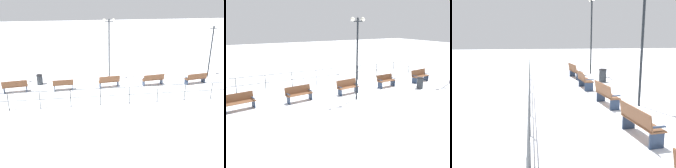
# 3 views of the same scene
# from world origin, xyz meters

# --- Properties ---
(ground_plane) EXTENTS (80.00, 80.00, 0.00)m
(ground_plane) POSITION_xyz_m (0.00, 0.00, 0.00)
(ground_plane) COLOR white
(ground_plane) RESTS_ON ground
(bench_second) EXTENTS (0.70, 1.69, 0.91)m
(bench_second) POSITION_xyz_m (-0.00, -3.32, 0.48)
(bench_second) COLOR brown
(bench_second) RESTS_ON ground
(bench_third) EXTENTS (0.67, 1.60, 0.93)m
(bench_third) POSITION_xyz_m (0.03, -0.01, 0.48)
(bench_third) COLOR brown
(bench_third) RESTS_ON ground
(bench_fourth) EXTENTS (0.63, 1.47, 0.88)m
(bench_fourth) POSITION_xyz_m (-0.15, 3.31, 0.46)
(bench_fourth) COLOR brown
(bench_fourth) RESTS_ON ground
(bench_fifth) EXTENTS (0.74, 1.74, 0.95)m
(bench_fifth) POSITION_xyz_m (-0.11, 6.61, 0.50)
(bench_fifth) COLOR brown
(bench_fifth) RESTS_ON ground
(lamppost_middle) EXTENTS (0.24, 0.92, 4.83)m
(lamppost_middle) POSITION_xyz_m (1.35, -0.18, 3.30)
(lamppost_middle) COLOR black
(lamppost_middle) RESTS_ON ground
(lamppost_far) EXTENTS (0.31, 1.09, 5.29)m
(lamppost_far) POSITION_xyz_m (1.35, 8.33, 3.96)
(lamppost_far) COLOR black
(lamppost_far) RESTS_ON ground
(waterfront_railing) EXTENTS (0.05, 16.53, 1.17)m
(waterfront_railing) POSITION_xyz_m (-2.95, -0.00, 0.78)
(waterfront_railing) COLOR #383D42
(waterfront_railing) RESTS_ON ground
(trash_bin) EXTENTS (0.46, 0.46, 0.78)m
(trash_bin) POSITION_xyz_m (1.34, 5.12, 0.39)
(trash_bin) COLOR #2D3338
(trash_bin) RESTS_ON ground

